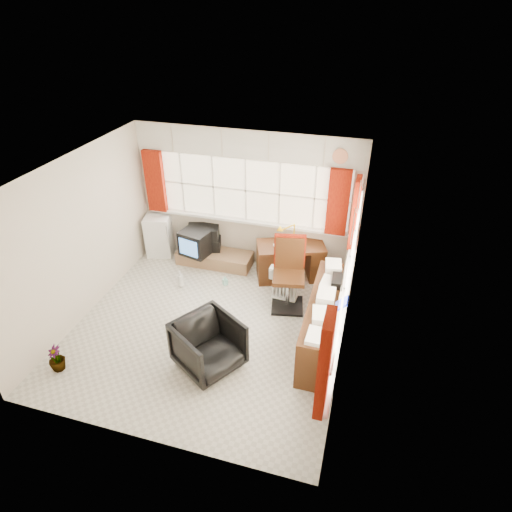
{
  "coord_description": "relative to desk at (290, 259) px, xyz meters",
  "views": [
    {
      "loc": [
        2.07,
        -4.59,
        4.42
      ],
      "look_at": [
        0.59,
        0.55,
        1.07
      ],
      "focal_mm": 30.0,
      "sensor_mm": 36.0,
      "label": 1
    }
  ],
  "objects": [
    {
      "name": "overhead_cabinets",
      "position": [
        0.08,
        -0.69,
        1.88
      ],
      "size": [
        3.98,
        3.98,
        0.48
      ],
      "color": "beige",
      "rests_on": "room_walls"
    },
    {
      "name": "spray_bottle_b",
      "position": [
        -1.04,
        -0.55,
        -0.29
      ],
      "size": [
        0.11,
        0.11,
        0.17
      ],
      "primitive_type": "imported",
      "rotation": [
        0.0,
        0.0,
        -0.73
      ],
      "color": "#97E1D0",
      "rests_on": "ground"
    },
    {
      "name": "room_walls",
      "position": [
        -0.9,
        -1.67,
        1.13
      ],
      "size": [
        4.0,
        4.0,
        4.0
      ],
      "color": "beige",
      "rests_on": "ground"
    },
    {
      "name": "task_chair",
      "position": [
        0.12,
        -0.72,
        0.27
      ],
      "size": [
        0.59,
        0.62,
        1.21
      ],
      "color": "black",
      "rests_on": "ground"
    },
    {
      "name": "curtains",
      "position": [
        0.03,
        -0.75,
        1.08
      ],
      "size": [
        3.83,
        3.83,
        1.15
      ],
      "color": "#992408",
      "rests_on": "room_walls"
    },
    {
      "name": "flower_vase",
      "position": [
        -2.56,
        -3.03,
        -0.18
      ],
      "size": [
        0.29,
        0.29,
        0.39
      ],
      "primitive_type": "imported",
      "rotation": [
        0.0,
        0.0,
        -0.43
      ],
      "color": "black",
      "rests_on": "ground"
    },
    {
      "name": "crt_tv",
      "position": [
        -1.75,
        -0.07,
        0.11
      ],
      "size": [
        0.6,
        0.57,
        0.46
      ],
      "color": "black",
      "rests_on": "tv_bench"
    },
    {
      "name": "window_right",
      "position": [
        1.04,
        -1.67,
        0.57
      ],
      "size": [
        0.12,
        3.7,
        3.6
      ],
      "color": "#FFEDC9",
      "rests_on": "room_walls"
    },
    {
      "name": "file_tray",
      "position": [
        0.95,
        -1.04,
        0.43
      ],
      "size": [
        0.26,
        0.33,
        0.11
      ],
      "primitive_type": "cube",
      "rotation": [
        0.0,
        0.0,
        0.05
      ],
      "color": "black",
      "rests_on": "credenza"
    },
    {
      "name": "radiator",
      "position": [
        0.06,
        -0.68,
        -0.12
      ],
      "size": [
        0.42,
        0.19,
        0.61
      ],
      "color": "white",
      "rests_on": "ground"
    },
    {
      "name": "credenza",
      "position": [
        0.83,
        -1.47,
        0.02
      ],
      "size": [
        0.5,
        2.0,
        0.85
      ],
      "color": "#4B2711",
      "rests_on": "ground"
    },
    {
      "name": "desk_lamp",
      "position": [
        0.03,
        0.06,
        0.57
      ],
      "size": [
        0.15,
        0.13,
        0.4
      ],
      "color": "yellow",
      "rests_on": "desk"
    },
    {
      "name": "ground",
      "position": [
        -0.9,
        -1.67,
        -0.37
      ],
      "size": [
        4.0,
        4.0,
        0.0
      ],
      "primitive_type": "plane",
      "color": "beige",
      "rests_on": "ground"
    },
    {
      "name": "spray_bottle_a",
      "position": [
        -1.77,
        -0.79,
        -0.22
      ],
      "size": [
        0.16,
        0.16,
        0.3
      ],
      "primitive_type": "imported",
      "rotation": [
        0.0,
        0.0,
        0.69
      ],
      "color": "silver",
      "rests_on": "ground"
    },
    {
      "name": "office_chair",
      "position": [
        -0.61,
        -2.39,
        -0.01
      ],
      "size": [
        1.1,
        1.09,
        0.73
      ],
      "primitive_type": "imported",
      "rotation": [
        0.0,
        0.0,
        1.01
      ],
      "color": "black",
      "rests_on": "ground"
    },
    {
      "name": "window_back",
      "position": [
        -0.9,
        0.27,
        0.57
      ],
      "size": [
        3.7,
        0.12,
        3.6
      ],
      "color": "#FFEDC9",
      "rests_on": "room_walls"
    },
    {
      "name": "desk",
      "position": [
        0.0,
        0.0,
        0.0
      ],
      "size": [
        1.29,
        0.95,
        0.7
      ],
      "color": "#4B2711",
      "rests_on": "ground"
    },
    {
      "name": "tv_bench",
      "position": [
        -1.45,
        0.05,
        -0.25
      ],
      "size": [
        1.4,
        0.5,
        0.25
      ],
      "primitive_type": "cube",
      "color": "#9E744F",
      "rests_on": "ground"
    },
    {
      "name": "mini_fridge",
      "position": [
        -2.6,
        0.13,
        0.03
      ],
      "size": [
        0.57,
        0.57,
        0.8
      ],
      "color": "white",
      "rests_on": "ground"
    },
    {
      "name": "hifi_stack",
      "position": [
        -1.69,
        0.15,
        0.1
      ],
      "size": [
        0.71,
        0.55,
        0.45
      ],
      "color": "black",
      "rests_on": "tv_bench"
    }
  ]
}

